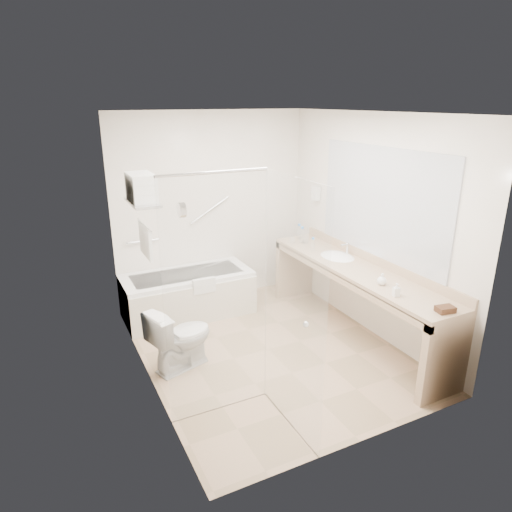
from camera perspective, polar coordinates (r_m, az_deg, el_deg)
name	(u,v)px	position (r m, az deg, el deg)	size (l,w,h in m)	color
floor	(268,349)	(5.15, 1.52, -11.58)	(3.20, 3.20, 0.00)	tan
ceiling	(270,113)	(4.43, 1.81, 17.47)	(2.60, 3.20, 0.10)	silver
wall_back	(212,209)	(6.05, -5.51, 5.85)	(2.60, 0.10, 2.50)	silver
wall_front	(373,300)	(3.40, 14.45, -5.38)	(2.60, 0.10, 2.50)	silver
wall_left	(141,260)	(4.21, -14.17, -0.54)	(0.10, 3.20, 2.50)	silver
wall_right	(370,226)	(5.35, 14.07, 3.61)	(0.10, 3.20, 2.50)	silver
bathtub	(188,294)	(5.87, -8.50, -4.72)	(1.60, 0.73, 0.59)	white
grab_bar_short	(142,241)	(5.83, -14.02, 1.80)	(0.03, 0.03, 0.40)	silver
grab_bar_long	(210,210)	(5.99, -5.82, 5.72)	(0.03, 0.03, 0.60)	silver
shower_enclosure	(253,304)	(3.66, -0.33, -6.07)	(0.96, 0.91, 2.11)	silver
towel_shelf	(142,197)	(4.44, -14.07, 7.21)	(0.24, 0.55, 0.81)	silver
vanity_counter	(355,285)	(5.26, 12.28, -3.52)	(0.55, 2.70, 0.95)	tan
sink	(337,259)	(5.51, 10.11, -0.33)	(0.40, 0.52, 0.14)	white
faucet	(348,248)	(5.56, 11.38, 0.96)	(0.03, 0.03, 0.14)	silver
mirror	(381,203)	(5.16, 15.32, 6.40)	(0.02, 2.00, 1.20)	#B4B9C1
hairdryer_unit	(316,193)	(6.09, 7.49, 7.79)	(0.08, 0.10, 0.18)	silver
toilet	(181,338)	(4.75, -9.37, -10.05)	(0.38, 0.68, 0.66)	white
amenity_basket	(445,309)	(4.35, 22.58, -6.16)	(0.16, 0.11, 0.05)	#472719
soap_bottle_a	(396,293)	(4.53, 17.10, -4.46)	(0.06, 0.13, 0.06)	silver
soap_bottle_b	(382,280)	(4.75, 15.45, -2.95)	(0.09, 0.12, 0.09)	silver
water_bottle_left	(299,232)	(6.10, 5.41, 3.01)	(0.06, 0.06, 0.21)	silver
water_bottle_mid	(302,235)	(5.94, 5.78, 2.59)	(0.07, 0.07, 0.22)	silver
water_bottle_right	(313,245)	(5.60, 7.12, 1.35)	(0.06, 0.06, 0.18)	silver
drinking_glass_near	(306,240)	(5.93, 6.23, 2.06)	(0.08, 0.08, 0.10)	silver
drinking_glass_far	(292,240)	(5.92, 4.57, 1.98)	(0.06, 0.06, 0.08)	silver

